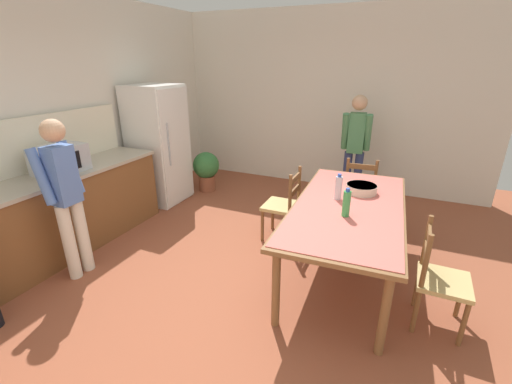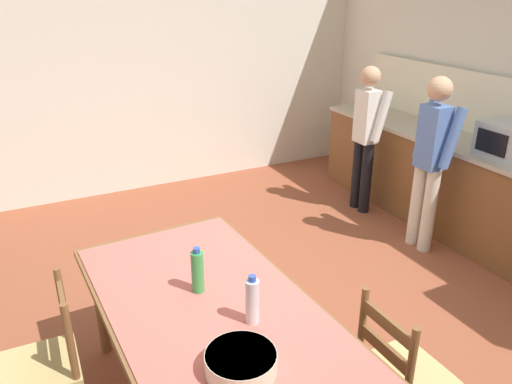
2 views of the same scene
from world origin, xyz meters
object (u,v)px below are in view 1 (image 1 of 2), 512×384
object	(u,v)px
chair_head_end	(360,190)
person_by_table	(355,145)
bottle_off_centre	(338,188)
person_at_counter	(65,192)
potted_plant	(206,169)
serving_bowl	(361,188)
chair_side_near_left	(439,279)
chair_side_far_right	(284,205)
microwave	(60,159)
dining_table	(348,211)
bottle_near_centre	(346,203)
refrigerator	(159,145)

from	to	relation	value
chair_head_end	person_by_table	distance (m)	0.76
bottle_off_centre	person_at_counter	world-z (taller)	person_at_counter
person_at_counter	potted_plant	world-z (taller)	person_at_counter
serving_bowl	chair_side_near_left	size ratio (longest dim) A/B	0.35
bottle_off_centre	person_by_table	world-z (taller)	person_by_table
bottle_off_centre	potted_plant	size ratio (longest dim) A/B	0.40
chair_side_near_left	chair_side_far_right	distance (m)	1.90
microwave	dining_table	world-z (taller)	microwave
dining_table	bottle_near_centre	size ratio (longest dim) A/B	8.28
refrigerator	serving_bowl	bearing A→B (deg)	-99.07
dining_table	chair_head_end	world-z (taller)	chair_head_end
microwave	potted_plant	xyz separation A→B (m)	(2.26, -0.45, -0.70)
dining_table	microwave	bearing A→B (deg)	103.81
person_at_counter	person_by_table	world-z (taller)	person_by_table
microwave	person_by_table	size ratio (longest dim) A/B	0.30
microwave	potted_plant	distance (m)	2.41
microwave	bottle_off_centre	distance (m)	3.04
chair_head_end	potted_plant	xyz separation A→B (m)	(0.12, 2.54, -0.06)
bottle_near_centre	person_at_counter	distance (m)	2.68
chair_head_end	refrigerator	bearing A→B (deg)	5.24
dining_table	bottle_off_centre	size ratio (longest dim) A/B	8.28
refrigerator	microwave	world-z (taller)	refrigerator
potted_plant	serving_bowl	bearing A→B (deg)	-112.93
serving_bowl	person_by_table	xyz separation A→B (m)	(1.55, 0.32, 0.10)
bottle_near_centre	serving_bowl	distance (m)	0.67
dining_table	bottle_near_centre	xyz separation A→B (m)	(-0.27, -0.01, 0.19)
bottle_near_centre	chair_side_far_right	distance (m)	1.21
chair_side_far_right	dining_table	bearing A→B (deg)	60.73
bottle_near_centre	chair_side_near_left	world-z (taller)	bottle_near_centre
bottle_off_centre	serving_bowl	bearing A→B (deg)	-34.64
dining_table	refrigerator	bearing A→B (deg)	73.79
chair_head_end	chair_side_far_right	bearing A→B (deg)	45.87
bottle_off_centre	chair_head_end	world-z (taller)	bottle_off_centre
bottle_off_centre	bottle_near_centre	bearing A→B (deg)	-158.71
serving_bowl	bottle_off_centre	bearing A→B (deg)	145.36
microwave	person_by_table	bearing A→B (deg)	-46.09
chair_side_far_right	chair_head_end	distance (m)	1.21
serving_bowl	dining_table	bearing A→B (deg)	171.07
serving_bowl	person_by_table	distance (m)	1.59
dining_table	serving_bowl	size ratio (longest dim) A/B	6.99
microwave	chair_side_far_right	size ratio (longest dim) A/B	0.55
dining_table	serving_bowl	bearing A→B (deg)	-8.93
bottle_off_centre	person_by_table	distance (m)	1.84
chair_side_near_left	chair_head_end	size ratio (longest dim) A/B	1.00
person_at_counter	chair_side_far_right	bearing A→B (deg)	-136.82
dining_table	serving_bowl	distance (m)	0.41
chair_head_end	potted_plant	bearing A→B (deg)	-7.27
serving_bowl	potted_plant	world-z (taller)	serving_bowl
bottle_near_centre	chair_side_near_left	xyz separation A→B (m)	(-0.18, -0.82, -0.46)
bottle_off_centre	microwave	bearing A→B (deg)	106.32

